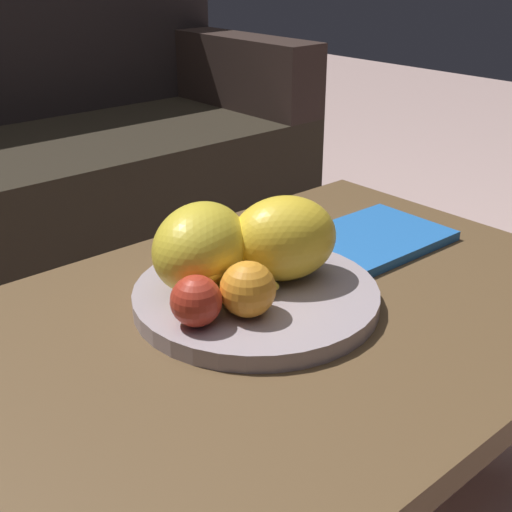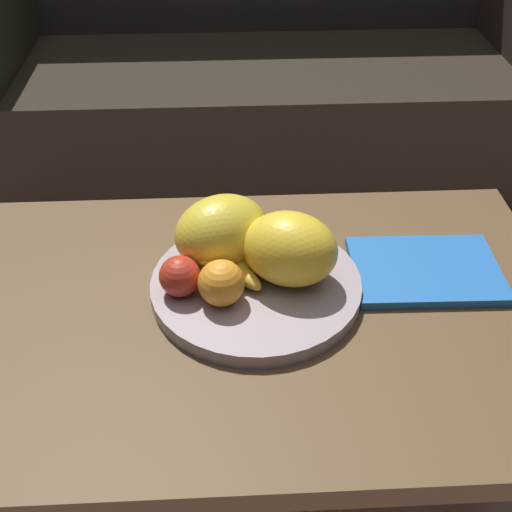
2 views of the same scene
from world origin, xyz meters
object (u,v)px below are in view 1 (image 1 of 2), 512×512
(couch, at_px, (0,176))
(orange_front, at_px, (248,289))
(magazine, at_px, (372,238))
(melon_large_front, at_px, (284,238))
(apple_left, at_px, (196,301))
(fruit_bowl, at_px, (256,296))
(apple_front, at_px, (229,244))
(melon_smaller_beside, at_px, (201,247))
(banana_bunch, at_px, (232,269))
(coffee_table, at_px, (264,347))

(couch, relative_size, orange_front, 23.10)
(orange_front, xyz_separation_m, magazine, (0.35, 0.08, -0.05))
(couch, distance_m, melon_large_front, 1.16)
(apple_left, bearing_deg, magazine, 7.66)
(fruit_bowl, relative_size, apple_front, 5.62)
(magazine, bearing_deg, melon_smaller_beside, 177.52)
(melon_large_front, height_order, apple_front, melon_large_front)
(melon_smaller_beside, bearing_deg, banana_bunch, -47.95)
(apple_front, xyz_separation_m, banana_bunch, (-0.05, -0.07, -0.00))
(melon_smaller_beside, relative_size, banana_bunch, 0.99)
(apple_front, relative_size, apple_left, 0.93)
(apple_left, bearing_deg, fruit_bowl, 11.10)
(fruit_bowl, height_order, apple_left, apple_left)
(magazine, bearing_deg, apple_left, -171.11)
(couch, relative_size, melon_large_front, 11.00)
(apple_front, bearing_deg, melon_smaller_beside, -155.79)
(melon_smaller_beside, bearing_deg, coffee_table, -70.94)
(melon_large_front, height_order, apple_left, melon_large_front)
(apple_front, relative_size, magazine, 0.25)
(coffee_table, distance_m, orange_front, 0.11)
(couch, bearing_deg, coffee_table, -95.07)
(coffee_table, relative_size, melon_large_front, 6.88)
(couch, height_order, orange_front, couch)
(magazine, bearing_deg, coffee_table, -165.88)
(apple_left, xyz_separation_m, magazine, (0.41, 0.06, -0.05))
(fruit_bowl, distance_m, apple_left, 0.13)
(coffee_table, distance_m, melon_smaller_beside, 0.16)
(apple_left, bearing_deg, banana_bunch, 25.76)
(melon_large_front, distance_m, melon_smaller_beside, 0.12)
(apple_left, bearing_deg, apple_front, 37.81)
(apple_front, distance_m, banana_bunch, 0.08)
(couch, bearing_deg, melon_smaller_beside, -97.18)
(melon_smaller_beside, bearing_deg, apple_left, -130.84)
(coffee_table, relative_size, orange_front, 14.45)
(melon_large_front, xyz_separation_m, orange_front, (-0.11, -0.05, -0.02))
(couch, xyz_separation_m, banana_bunch, (-0.11, -1.13, 0.16))
(couch, bearing_deg, apple_front, -93.20)
(coffee_table, xyz_separation_m, melon_large_front, (0.08, 0.04, 0.13))
(coffee_table, bearing_deg, melon_smaller_beside, 109.06)
(banana_bunch, bearing_deg, couch, 84.46)
(couch, bearing_deg, apple_left, -99.93)
(orange_front, distance_m, banana_bunch, 0.08)
(banana_bunch, bearing_deg, melon_smaller_beside, 132.05)
(magazine, bearing_deg, fruit_bowl, -172.55)
(melon_large_front, bearing_deg, couch, 88.49)
(fruit_bowl, bearing_deg, banana_bunch, 138.17)
(fruit_bowl, relative_size, magazine, 1.39)
(magazine, bearing_deg, melon_large_front, -171.63)
(melon_large_front, relative_size, magazine, 0.62)
(fruit_bowl, xyz_separation_m, apple_left, (-0.12, -0.02, 0.05))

